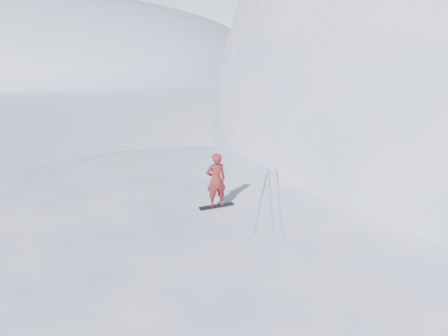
% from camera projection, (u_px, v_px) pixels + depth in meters
% --- Properties ---
extents(near_ridge, '(36.00, 28.00, 4.80)m').
position_uv_depth(near_ridge, '(292.00, 288.00, 13.81)').
color(near_ridge, white).
rests_on(near_ridge, ground).
extents(far_ridge_c, '(140.00, 90.00, 36.00)m').
position_uv_depth(far_ridge_c, '(199.00, 46.00, 120.35)').
color(far_ridge_c, white).
rests_on(far_ridge_c, ground).
extents(wind_bumps, '(16.00, 14.40, 1.00)m').
position_uv_depth(wind_bumps, '(242.00, 295.00, 13.42)').
color(wind_bumps, white).
rests_on(wind_bumps, ground).
extents(snowboard, '(1.18, 0.96, 0.02)m').
position_uv_depth(snowboard, '(216.00, 206.00, 14.33)').
color(snowboard, black).
rests_on(snowboard, near_ridge).
extents(snowboarder, '(0.87, 0.81, 1.99)m').
position_uv_depth(snowboarder, '(216.00, 180.00, 13.97)').
color(snowboarder, maroon).
rests_on(snowboarder, snowboard).
extents(board_tracks, '(1.63, 5.97, 0.04)m').
position_uv_depth(board_tracks, '(270.00, 196.00, 15.09)').
color(board_tracks, silver).
rests_on(board_tracks, ground).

